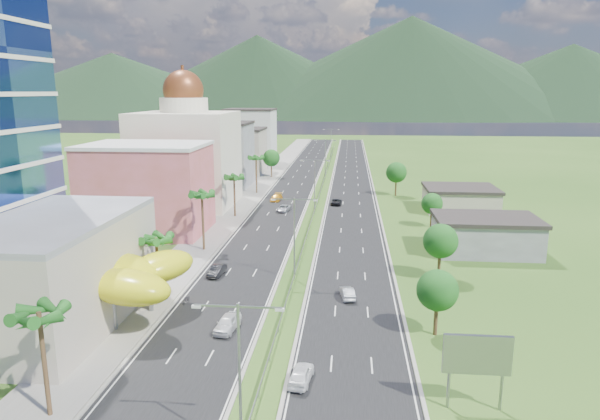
# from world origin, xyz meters

# --- Properties ---
(ground) EXTENTS (500.00, 500.00, 0.00)m
(ground) POSITION_xyz_m (0.00, 0.00, 0.00)
(ground) COLOR #2D5119
(ground) RESTS_ON ground
(road_left) EXTENTS (11.00, 260.00, 0.04)m
(road_left) POSITION_xyz_m (-7.50, 90.00, 0.02)
(road_left) COLOR black
(road_left) RESTS_ON ground
(road_right) EXTENTS (11.00, 260.00, 0.04)m
(road_right) POSITION_xyz_m (7.50, 90.00, 0.02)
(road_right) COLOR black
(road_right) RESTS_ON ground
(sidewalk_left) EXTENTS (7.00, 260.00, 0.12)m
(sidewalk_left) POSITION_xyz_m (-17.00, 90.00, 0.06)
(sidewalk_left) COLOR gray
(sidewalk_left) RESTS_ON ground
(median_guardrail) EXTENTS (0.10, 216.06, 0.76)m
(median_guardrail) POSITION_xyz_m (0.00, 71.99, 0.62)
(median_guardrail) COLOR gray
(median_guardrail) RESTS_ON ground
(streetlight_median_a) EXTENTS (6.04, 0.25, 11.00)m
(streetlight_median_a) POSITION_xyz_m (0.00, -25.00, 6.75)
(streetlight_median_a) COLOR gray
(streetlight_median_a) RESTS_ON ground
(streetlight_median_b) EXTENTS (6.04, 0.25, 11.00)m
(streetlight_median_b) POSITION_xyz_m (0.00, 10.00, 6.75)
(streetlight_median_b) COLOR gray
(streetlight_median_b) RESTS_ON ground
(streetlight_median_c) EXTENTS (6.04, 0.25, 11.00)m
(streetlight_median_c) POSITION_xyz_m (0.00, 50.00, 6.75)
(streetlight_median_c) COLOR gray
(streetlight_median_c) RESTS_ON ground
(streetlight_median_d) EXTENTS (6.04, 0.25, 11.00)m
(streetlight_median_d) POSITION_xyz_m (0.00, 95.00, 6.75)
(streetlight_median_d) COLOR gray
(streetlight_median_d) RESTS_ON ground
(streetlight_median_e) EXTENTS (6.04, 0.25, 11.00)m
(streetlight_median_e) POSITION_xyz_m (0.00, 140.00, 6.75)
(streetlight_median_e) COLOR gray
(streetlight_median_e) RESTS_ON ground
(lime_canopy) EXTENTS (18.00, 15.00, 7.40)m
(lime_canopy) POSITION_xyz_m (-20.00, -4.00, 4.99)
(lime_canopy) COLOR #CECC14
(lime_canopy) RESTS_ON ground
(pink_shophouse) EXTENTS (20.00, 15.00, 15.00)m
(pink_shophouse) POSITION_xyz_m (-28.00, 32.00, 7.50)
(pink_shophouse) COLOR #C15A4F
(pink_shophouse) RESTS_ON ground
(domed_building) EXTENTS (20.00, 20.00, 28.70)m
(domed_building) POSITION_xyz_m (-28.00, 55.00, 11.35)
(domed_building) COLOR beige
(domed_building) RESTS_ON ground
(midrise_grey) EXTENTS (16.00, 15.00, 16.00)m
(midrise_grey) POSITION_xyz_m (-27.00, 80.00, 8.00)
(midrise_grey) COLOR slate
(midrise_grey) RESTS_ON ground
(midrise_beige) EXTENTS (16.00, 15.00, 13.00)m
(midrise_beige) POSITION_xyz_m (-27.00, 102.00, 6.50)
(midrise_beige) COLOR #AFA390
(midrise_beige) RESTS_ON ground
(midrise_white) EXTENTS (16.00, 15.00, 18.00)m
(midrise_white) POSITION_xyz_m (-27.00, 125.00, 9.00)
(midrise_white) COLOR silver
(midrise_white) RESTS_ON ground
(billboard) EXTENTS (5.20, 0.35, 6.20)m
(billboard) POSITION_xyz_m (17.00, -18.00, 4.42)
(billboard) COLOR gray
(billboard) RESTS_ON ground
(shed_near) EXTENTS (15.00, 10.00, 5.00)m
(shed_near) POSITION_xyz_m (28.00, 25.00, 2.50)
(shed_near) COLOR slate
(shed_near) RESTS_ON ground
(shed_far) EXTENTS (14.00, 12.00, 4.40)m
(shed_far) POSITION_xyz_m (30.00, 55.00, 2.20)
(shed_far) COLOR #AFA390
(shed_far) RESTS_ON ground
(palm_tree_a) EXTENTS (3.60, 3.60, 9.10)m
(palm_tree_a) POSITION_xyz_m (-15.50, -22.00, 8.02)
(palm_tree_a) COLOR #47301C
(palm_tree_a) RESTS_ON ground
(palm_tree_b) EXTENTS (3.60, 3.60, 8.10)m
(palm_tree_b) POSITION_xyz_m (-15.50, 2.00, 7.06)
(palm_tree_b) COLOR #47301C
(palm_tree_b) RESTS_ON ground
(palm_tree_c) EXTENTS (3.60, 3.60, 9.60)m
(palm_tree_c) POSITION_xyz_m (-15.50, 22.00, 8.50)
(palm_tree_c) COLOR #47301C
(palm_tree_c) RESTS_ON ground
(palm_tree_d) EXTENTS (3.60, 3.60, 8.60)m
(palm_tree_d) POSITION_xyz_m (-15.50, 45.00, 7.54)
(palm_tree_d) COLOR #47301C
(palm_tree_d) RESTS_ON ground
(palm_tree_e) EXTENTS (3.60, 3.60, 9.40)m
(palm_tree_e) POSITION_xyz_m (-15.50, 70.00, 8.31)
(palm_tree_e) COLOR #47301C
(palm_tree_e) RESTS_ON ground
(leafy_tree_lfar) EXTENTS (4.90, 4.90, 8.05)m
(leafy_tree_lfar) POSITION_xyz_m (-15.50, 95.00, 5.58)
(leafy_tree_lfar) COLOR #47301C
(leafy_tree_lfar) RESTS_ON ground
(leafy_tree_ra) EXTENTS (4.20, 4.20, 6.90)m
(leafy_tree_ra) POSITION_xyz_m (16.00, -5.00, 4.78)
(leafy_tree_ra) COLOR #47301C
(leafy_tree_ra) RESTS_ON ground
(leafy_tree_rb) EXTENTS (4.55, 4.55, 7.47)m
(leafy_tree_rb) POSITION_xyz_m (19.00, 12.00, 5.18)
(leafy_tree_rb) COLOR #47301C
(leafy_tree_rb) RESTS_ON ground
(leafy_tree_rc) EXTENTS (3.85, 3.85, 6.33)m
(leafy_tree_rc) POSITION_xyz_m (22.00, 40.00, 4.37)
(leafy_tree_rc) COLOR #47301C
(leafy_tree_rc) RESTS_ON ground
(leafy_tree_rd) EXTENTS (4.90, 4.90, 8.05)m
(leafy_tree_rd) POSITION_xyz_m (18.00, 70.00, 5.58)
(leafy_tree_rd) COLOR #47301C
(leafy_tree_rd) RESTS_ON ground
(mountain_ridge) EXTENTS (860.00, 140.00, 90.00)m
(mountain_ridge) POSITION_xyz_m (60.00, 450.00, 0.00)
(mountain_ridge) COLOR black
(mountain_ridge) RESTS_ON ground
(car_white_near_left) EXTENTS (2.47, 4.87, 1.59)m
(car_white_near_left) POSITION_xyz_m (-5.33, -6.00, 0.83)
(car_white_near_left) COLOR silver
(car_white_near_left) RESTS_ON road_left
(car_dark_left) EXTENTS (1.90, 4.31, 1.38)m
(car_dark_left) POSITION_xyz_m (-10.53, 10.44, 0.73)
(car_dark_left) COLOR black
(car_dark_left) RESTS_ON road_left
(car_silver_mid_left) EXTENTS (2.89, 4.93, 1.29)m
(car_silver_mid_left) POSITION_xyz_m (-6.47, 50.36, 0.68)
(car_silver_mid_left) COLOR #B1B5B9
(car_silver_mid_left) RESTS_ON road_left
(car_yellow_far_left) EXTENTS (2.57, 5.23, 1.46)m
(car_yellow_far_left) POSITION_xyz_m (-9.45, 61.26, 0.77)
(car_yellow_far_left) COLOR gold
(car_yellow_far_left) RESTS_ON road_left
(car_white_near_right) EXTENTS (2.23, 4.45, 1.46)m
(car_white_near_right) POSITION_xyz_m (3.20, -15.41, 0.77)
(car_white_near_right) COLOR white
(car_white_near_right) RESTS_ON road_right
(car_silver_right) EXTENTS (2.06, 4.22, 1.33)m
(car_silver_right) POSITION_xyz_m (7.00, 4.03, 0.71)
(car_silver_right) COLOR #A8AAB0
(car_silver_right) RESTS_ON road_right
(car_dark_far_right) EXTENTS (2.43, 4.82, 1.31)m
(car_dark_far_right) POSITION_xyz_m (4.20, 58.27, 0.69)
(car_dark_far_right) COLOR black
(car_dark_far_right) RESTS_ON road_right
(motorcycle) EXTENTS (0.72, 1.73, 1.07)m
(motorcycle) POSITION_xyz_m (-11.81, 0.84, 0.58)
(motorcycle) COLOR black
(motorcycle) RESTS_ON road_left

